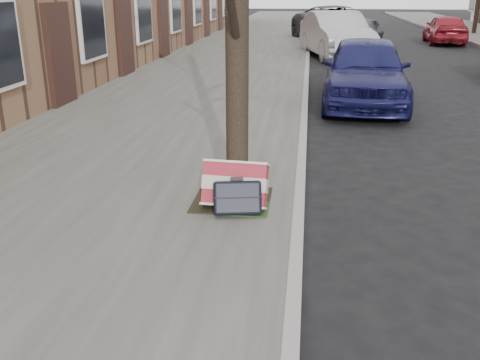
# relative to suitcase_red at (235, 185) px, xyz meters

# --- Properties ---
(ground) EXTENTS (120.00, 120.00, 0.00)m
(ground) POSITION_rel_suitcase_red_xyz_m (1.94, -1.01, -0.38)
(ground) COLOR black
(ground) RESTS_ON ground
(near_sidewalk) EXTENTS (5.00, 70.00, 0.12)m
(near_sidewalk) POSITION_rel_suitcase_red_xyz_m (-1.76, 13.99, -0.32)
(near_sidewalk) COLOR slate
(near_sidewalk) RESTS_ON ground
(dirt_patch) EXTENTS (0.85, 0.85, 0.02)m
(dirt_patch) POSITION_rel_suitcase_red_xyz_m (-0.06, 0.19, -0.26)
(dirt_patch) COLOR black
(dirt_patch) RESTS_ON near_sidewalk
(suitcase_red) EXTENTS (0.70, 0.42, 0.53)m
(suitcase_red) POSITION_rel_suitcase_red_xyz_m (0.00, 0.00, 0.00)
(suitcase_red) COLOR maroon
(suitcase_red) RESTS_ON near_sidewalk
(suitcase_navy) EXTENTS (0.54, 0.38, 0.39)m
(suitcase_navy) POSITION_rel_suitcase_red_xyz_m (0.05, -0.19, -0.07)
(suitcase_navy) COLOR black
(suitcase_navy) RESTS_ON near_sidewalk
(car_near_front) EXTENTS (1.94, 4.30, 1.43)m
(car_near_front) POSITION_rel_suitcase_red_xyz_m (1.92, 6.27, 0.33)
(car_near_front) COLOR #17184C
(car_near_front) RESTS_ON ground
(car_near_mid) EXTENTS (2.66, 5.02, 1.57)m
(car_near_mid) POSITION_rel_suitcase_red_xyz_m (1.65, 14.34, 0.40)
(car_near_mid) COLOR #ABADB3
(car_near_mid) RESTS_ON ground
(car_near_back) EXTENTS (4.33, 6.25, 1.59)m
(car_near_back) POSITION_rel_suitcase_red_xyz_m (1.84, 19.74, 0.41)
(car_near_back) COLOR #3B3B40
(car_near_back) RESTS_ON ground
(car_far_back) EXTENTS (1.74, 3.84, 1.28)m
(car_far_back) POSITION_rel_suitcase_red_xyz_m (6.62, 19.88, 0.26)
(car_far_back) COLOR maroon
(car_far_back) RESTS_ON ground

